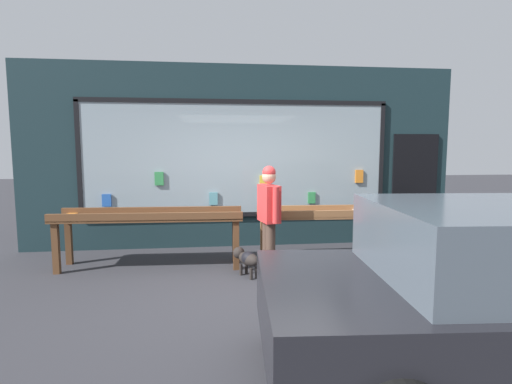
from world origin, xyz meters
TOP-DOWN VIEW (x-y plane):
  - ground_plane at (0.00, 0.00)m, footprint 40.00×40.00m
  - shopfront_facade at (0.03, 2.39)m, footprint 8.00×0.29m
  - display_table_left at (-1.55, 1.16)m, footprint 2.85×0.76m
  - display_table_right at (1.56, 1.16)m, footprint 2.85×0.74m
  - person_browsing at (0.22, 0.68)m, footprint 0.30×0.63m
  - small_dog at (-0.12, 0.52)m, footprint 0.40×0.55m
  - sandwich_board_sign at (3.56, 1.12)m, footprint 0.71×0.84m

SIDE VIEW (x-z plane):
  - ground_plane at x=0.00m, z-range 0.00..0.00m
  - small_dog at x=-0.12m, z-range 0.07..0.46m
  - sandwich_board_sign at x=3.56m, z-range 0.01..0.90m
  - display_table_right at x=1.56m, z-range 0.27..1.14m
  - display_table_left at x=-1.55m, z-range 0.28..1.17m
  - person_browsing at x=0.22m, z-range 0.12..1.70m
  - shopfront_facade at x=0.03m, z-range -0.01..3.33m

